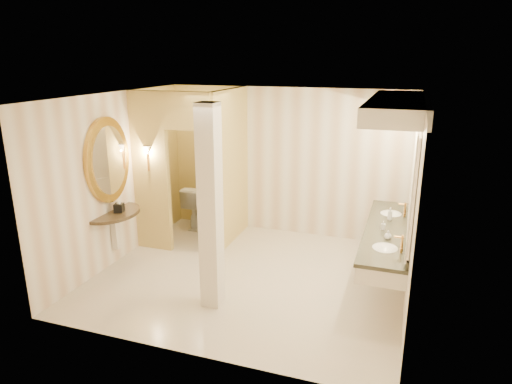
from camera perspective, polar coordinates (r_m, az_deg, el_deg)
floor at (r=7.07m, az=-0.80°, el=-10.48°), size 4.50×4.50×0.00m
ceiling at (r=6.31m, az=-0.90°, el=11.88°), size 4.50×4.50×0.00m
wall_back at (r=8.41m, az=3.76°, el=3.75°), size 4.50×0.02×2.70m
wall_front at (r=4.84m, az=-8.91°, el=-6.38°), size 4.50×0.02×2.70m
wall_left at (r=7.60m, az=-17.04°, el=1.63°), size 0.02×4.00×2.70m
wall_right at (r=6.21m, az=19.10°, el=-1.88°), size 0.02×4.00×2.70m
toilet_closet at (r=7.84m, az=-6.27°, el=2.98°), size 1.50×1.55×2.70m
wall_sconce at (r=7.68m, az=-13.44°, el=4.99°), size 0.14×0.14×0.42m
vanity at (r=6.52m, az=17.00°, el=1.74°), size 0.75×2.78×2.09m
console_shelf at (r=7.40m, az=-17.84°, el=1.12°), size 1.02×1.02×1.96m
pillar at (r=5.85m, az=-5.72°, el=-2.15°), size 0.25×0.25×2.70m
tissue_box at (r=7.45m, az=-16.74°, el=-1.91°), size 0.17×0.17×0.14m
toilet at (r=8.97m, az=-6.91°, el=-1.68°), size 0.50×0.84×0.84m
soap_bottle_a at (r=6.68m, az=15.62°, el=-4.02°), size 0.06×0.06×0.12m
soap_bottle_b at (r=6.36m, az=16.17°, el=-5.17°), size 0.10×0.10×0.12m
soap_bottle_c at (r=7.07m, az=16.42°, el=-2.64°), size 0.09×0.09×0.19m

